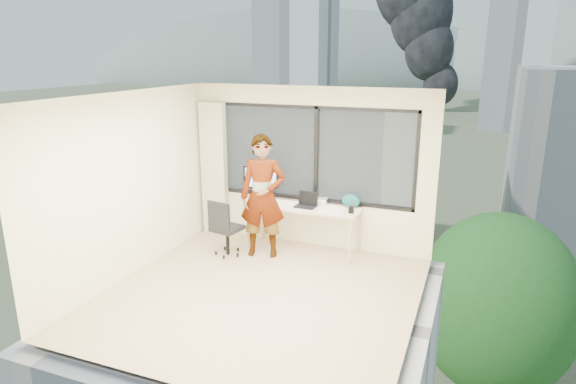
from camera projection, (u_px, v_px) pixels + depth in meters
The scene contains 24 objects.
floor at pixel (261, 294), 6.57m from camera, with size 4.00×4.00×0.01m, color beige.
ceiling at pixel (257, 96), 5.86m from camera, with size 4.00×4.00×0.01m, color white.
wall_front at pixel (166, 261), 4.43m from camera, with size 4.00×0.01×2.60m, color beige.
wall_left at pixel (129, 186), 6.92m from camera, with size 0.01×4.00×2.60m, color beige.
wall_right at pixel (422, 220), 5.51m from camera, with size 0.01×4.00×2.60m, color beige.
window_wall at pixel (314, 154), 7.93m from camera, with size 3.30×0.16×1.55m, color black, non-canonical shape.
curtain at pixel (214, 169), 8.55m from camera, with size 0.45×0.14×2.30m, color beige.
desk at pixel (303, 228), 7.96m from camera, with size 1.80×0.60×0.75m, color #CDA98A.
chair at pixel (227, 227), 7.74m from camera, with size 0.48×0.48×0.93m, color black, non-canonical shape.
person at pixel (263, 196), 7.61m from camera, with size 0.70×0.46×1.92m, color #2D2D33.
monitor at pixel (261, 182), 8.18m from camera, with size 0.57×0.12×0.57m, color black, non-canonical shape.
game_console at pixel (318, 201), 8.00m from camera, with size 0.28×0.24×0.07m, color white.
laptop at pixel (305, 201), 7.76m from camera, with size 0.32×0.34×0.21m, color black, non-canonical shape.
cellphone at pixel (299, 207), 7.75m from camera, with size 0.11×0.05×0.01m, color black.
pen_cup at pixel (351, 209), 7.49m from camera, with size 0.09×0.09×0.11m, color black.
handbag at pixel (351, 201), 7.74m from camera, with size 0.28×0.14×0.22m, color #0D4E42.
exterior_ground at pixel (470, 127), 117.83m from camera, with size 400.00×400.00×0.04m, color #515B3D.
near_bldg_a at pixel (317, 187), 38.51m from camera, with size 16.00×12.00×14.00m, color #F1E2CA.
far_tower_a at pixel (297, 68), 103.96m from camera, with size 14.00×14.00×28.00m, color silver.
far_tower_b at pixel (515, 62), 110.92m from camera, with size 13.00×13.00×30.00m, color silver.
far_tower_d at pixel (284, 71), 162.82m from camera, with size 16.00×14.00×22.00m, color silver.
hill_a at pixel (295, 78), 339.17m from camera, with size 288.00×216.00×90.00m, color slate.
tree_a at pixel (185, 246), 34.63m from camera, with size 7.00×7.00×8.00m, color #24551C, non-canonical shape.
tree_b at pixel (494, 323), 23.87m from camera, with size 7.60×7.60×9.00m, color #24551C, non-canonical shape.
Camera 1 is at (2.52, -5.40, 3.10)m, focal length 30.83 mm.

